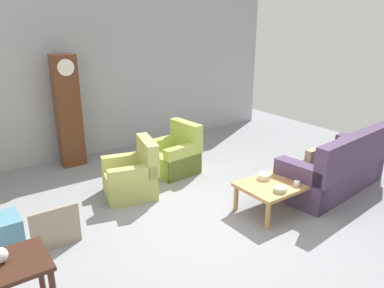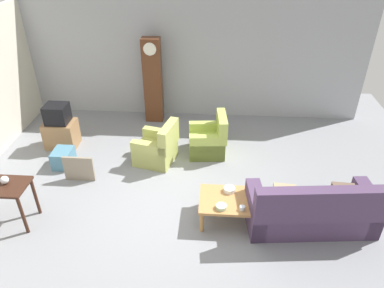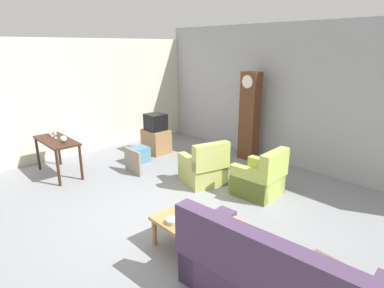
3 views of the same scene
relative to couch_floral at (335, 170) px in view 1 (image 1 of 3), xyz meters
name	(u,v)px [view 1 (image 1 of 3)]	position (x,y,z in m)	size (l,w,h in m)	color
ground_plane	(211,215)	(-2.23, 0.50, -0.35)	(10.40, 10.40, 0.00)	gray
garage_door_wall	(106,76)	(-2.23, 4.10, 1.25)	(8.40, 0.16, 3.20)	#9EA0A5
couch_floral	(335,170)	(0.00, 0.00, 0.00)	(2.18, 1.09, 1.04)	#4C3856
armchair_olive_near	(132,177)	(-2.85, 1.77, -0.05)	(0.95, 0.93, 0.92)	tan
armchair_olive_far	(175,156)	(-1.77, 2.18, -0.05)	(0.86, 0.83, 0.92)	#AABE53
coffee_table_wood	(273,187)	(-1.39, 0.10, 0.02)	(0.96, 0.76, 0.43)	#B27F47
grandfather_clock	(68,112)	(-3.21, 3.64, 0.72)	(0.44, 0.30, 2.13)	#562D19
framed_picture_leaning	(56,228)	(-4.30, 0.99, -0.08)	(0.60, 0.05, 0.54)	gray
storage_box_blue	(5,230)	(-4.81, 1.46, -0.17)	(0.38, 0.47, 0.37)	teal
glass_dome_cloche	(0,255)	(-5.03, -0.18, 0.51)	(0.13, 0.13, 0.13)	silver
cup_white_porcelain	(280,171)	(-1.02, 0.31, 0.13)	(0.07, 0.07, 0.09)	white
cup_blue_rimmed	(297,183)	(-1.16, -0.15, 0.12)	(0.09, 0.09, 0.07)	silver
bowl_white_stacked	(264,176)	(-1.36, 0.31, 0.12)	(0.20, 0.20, 0.08)	white
bowl_shallow_green	(280,189)	(-1.50, -0.13, 0.11)	(0.18, 0.18, 0.06)	#B2C69E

